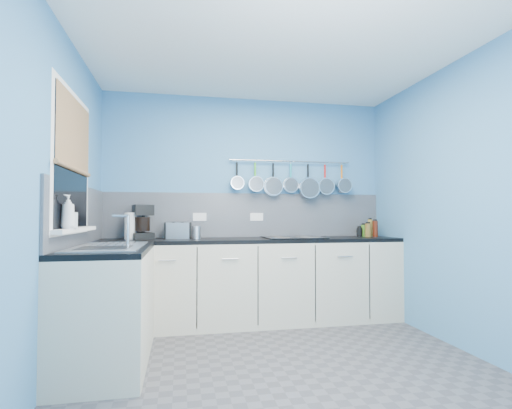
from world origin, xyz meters
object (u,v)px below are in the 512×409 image
object	(u,v)px
soap_bottle_b	(71,217)
hob	(293,237)
soap_bottle_a	(68,212)
coffee_maker	(143,222)
paper_towel	(131,226)
toaster	(178,231)
canister	(196,232)

from	to	relation	value
soap_bottle_b	hob	xyz separation A→B (m)	(1.98, 1.06, -0.23)
soap_bottle_a	coffee_maker	distance (m)	1.32
paper_towel	hob	bearing A→B (deg)	-3.61
soap_bottle_a	toaster	world-z (taller)	soap_bottle_a
toaster	canister	world-z (taller)	toaster
toaster	canister	size ratio (longest dim) A/B	1.99
soap_bottle_a	toaster	size ratio (longest dim) A/B	0.91
soap_bottle_a	paper_towel	xyz separation A→B (m)	(0.26, 1.25, -0.13)
soap_bottle_a	hob	world-z (taller)	soap_bottle_a
paper_towel	soap_bottle_b	bearing A→B (deg)	-102.68
soap_bottle_b	coffee_maker	xyz separation A→B (m)	(0.38, 1.18, -0.06)
soap_bottle_a	hob	distance (m)	2.30
soap_bottle_b	paper_towel	world-z (taller)	soap_bottle_b
coffee_maker	canister	bearing A→B (deg)	-25.76
soap_bottle_b	toaster	distance (m)	1.42
paper_towel	toaster	distance (m)	0.48
toaster	coffee_maker	bearing A→B (deg)	-167.88
soap_bottle_a	hob	size ratio (longest dim) A/B	0.38
soap_bottle_b	paper_towel	bearing A→B (deg)	77.32
soap_bottle_b	soap_bottle_a	bearing A→B (deg)	-90.00
soap_bottle_a	toaster	distance (m)	1.49
soap_bottle_a	paper_towel	distance (m)	1.29
paper_towel	hob	world-z (taller)	paper_towel
soap_bottle_a	canister	size ratio (longest dim) A/B	1.80
paper_towel	canister	size ratio (longest dim) A/B	2.08
hob	soap_bottle_b	bearing A→B (deg)	-151.71
soap_bottle_a	paper_towel	world-z (taller)	soap_bottle_a
soap_bottle_a	coffee_maker	size ratio (longest dim) A/B	0.67
paper_towel	coffee_maker	world-z (taller)	coffee_maker
soap_bottle_b	canister	world-z (taller)	soap_bottle_b
coffee_maker	toaster	world-z (taller)	coffee_maker
coffee_maker	hob	bearing A→B (deg)	-22.99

